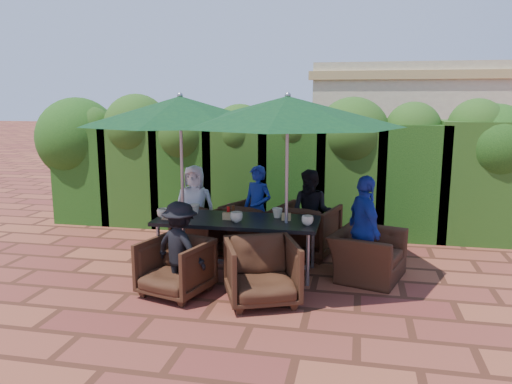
% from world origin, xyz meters
% --- Properties ---
extents(ground, '(80.00, 80.00, 0.00)m').
position_xyz_m(ground, '(0.00, 0.00, 0.00)').
color(ground, brown).
rests_on(ground, ground).
extents(dining_table, '(2.23, 0.90, 0.75)m').
position_xyz_m(dining_table, '(0.01, -0.04, 0.67)').
color(dining_table, black).
rests_on(dining_table, ground).
extents(umbrella_left, '(2.76, 2.76, 2.46)m').
position_xyz_m(umbrella_left, '(-0.77, -0.03, 2.21)').
color(umbrella_left, gray).
rests_on(umbrella_left, ground).
extents(umbrella_right, '(2.97, 2.97, 2.46)m').
position_xyz_m(umbrella_right, '(0.70, -0.12, 2.21)').
color(umbrella_right, gray).
rests_on(umbrella_right, ground).
extents(chair_far_left, '(1.04, 1.02, 0.84)m').
position_xyz_m(chair_far_left, '(-0.73, 0.86, 0.42)').
color(chair_far_left, black).
rests_on(chair_far_left, ground).
extents(chair_far_mid, '(1.07, 1.04, 0.86)m').
position_xyz_m(chair_far_mid, '(0.08, 0.88, 0.43)').
color(chair_far_mid, black).
rests_on(chair_far_mid, ground).
extents(chair_far_right, '(1.03, 1.00, 0.87)m').
position_xyz_m(chair_far_right, '(0.89, 0.91, 0.43)').
color(chair_far_right, black).
rests_on(chair_far_right, ground).
extents(chair_near_left, '(0.91, 0.88, 0.77)m').
position_xyz_m(chair_near_left, '(-0.53, -1.01, 0.38)').
color(chair_near_left, black).
rests_on(chair_near_left, ground).
extents(chair_near_right, '(1.03, 1.01, 0.83)m').
position_xyz_m(chair_near_right, '(0.55, -1.03, 0.42)').
color(chair_near_right, black).
rests_on(chair_near_right, ground).
extents(chair_end_right, '(0.89, 1.11, 0.84)m').
position_xyz_m(chair_end_right, '(1.78, 0.07, 0.42)').
color(chair_end_right, black).
rests_on(chair_end_right, ground).
extents(adult_far_left, '(0.70, 0.47, 1.34)m').
position_xyz_m(adult_far_left, '(-0.93, 0.93, 0.67)').
color(adult_far_left, white).
rests_on(adult_far_left, ground).
extents(adult_far_mid, '(0.61, 0.56, 1.36)m').
position_xyz_m(adult_far_mid, '(0.10, 0.95, 0.68)').
color(adult_far_mid, '#1C319A').
rests_on(adult_far_mid, ground).
extents(adult_far_right, '(0.71, 0.53, 1.33)m').
position_xyz_m(adult_far_right, '(0.94, 0.88, 0.66)').
color(adult_far_right, black).
rests_on(adult_far_right, ground).
extents(adult_near_left, '(0.82, 0.62, 1.16)m').
position_xyz_m(adult_near_left, '(-0.48, -0.96, 0.58)').
color(adult_near_left, black).
rests_on(adult_near_left, ground).
extents(adult_end_right, '(0.71, 0.92, 1.41)m').
position_xyz_m(adult_end_right, '(1.72, -0.06, 0.71)').
color(adult_end_right, '#1C319A').
rests_on(adult_end_right, ground).
extents(child_left, '(0.32, 0.29, 0.73)m').
position_xyz_m(child_left, '(-0.38, 1.03, 0.36)').
color(child_left, '#F0558D').
rests_on(child_left, ground).
extents(child_right, '(0.31, 0.27, 0.74)m').
position_xyz_m(child_right, '(0.53, 1.10, 0.37)').
color(child_right, '#7F4CA6').
rests_on(child_right, ground).
extents(pedestrian_a, '(1.63, 0.62, 1.73)m').
position_xyz_m(pedestrian_a, '(1.64, 4.11, 0.87)').
color(pedestrian_a, '#268C3B').
rests_on(pedestrian_a, ground).
extents(pedestrian_b, '(0.76, 0.49, 1.55)m').
position_xyz_m(pedestrian_b, '(2.22, 4.43, 0.78)').
color(pedestrian_b, '#F0558D').
rests_on(pedestrian_b, ground).
extents(pedestrian_c, '(1.34, 0.93, 1.91)m').
position_xyz_m(pedestrian_c, '(3.61, 4.38, 0.95)').
color(pedestrian_c, '#9A98A0').
rests_on(pedestrian_c, ground).
extents(cup_a, '(0.17, 0.17, 0.13)m').
position_xyz_m(cup_a, '(-1.01, -0.18, 0.82)').
color(cup_a, beige).
rests_on(cup_a, dining_table).
extents(cup_b, '(0.16, 0.16, 0.15)m').
position_xyz_m(cup_b, '(-0.65, 0.11, 0.82)').
color(cup_b, beige).
rests_on(cup_b, dining_table).
extents(cup_c, '(0.17, 0.17, 0.14)m').
position_xyz_m(cup_c, '(0.04, -0.20, 0.82)').
color(cup_c, beige).
rests_on(cup_c, dining_table).
extents(cup_d, '(0.15, 0.15, 0.14)m').
position_xyz_m(cup_d, '(0.54, 0.15, 0.82)').
color(cup_d, beige).
rests_on(cup_d, dining_table).
extents(cup_e, '(0.16, 0.16, 0.12)m').
position_xyz_m(cup_e, '(0.99, -0.17, 0.81)').
color(cup_e, beige).
rests_on(cup_e, dining_table).
extents(ketchup_bottle, '(0.04, 0.04, 0.17)m').
position_xyz_m(ketchup_bottle, '(-0.11, -0.04, 0.83)').
color(ketchup_bottle, '#B20C0A').
rests_on(ketchup_bottle, dining_table).
extents(sauce_bottle, '(0.04, 0.04, 0.17)m').
position_xyz_m(sauce_bottle, '(-0.06, 0.06, 0.83)').
color(sauce_bottle, '#4C230C').
rests_on(sauce_bottle, dining_table).
extents(serving_tray, '(0.35, 0.25, 0.02)m').
position_xyz_m(serving_tray, '(-0.81, -0.18, 0.76)').
color(serving_tray, '#A77951').
rests_on(serving_tray, dining_table).
extents(number_block_left, '(0.12, 0.06, 0.10)m').
position_xyz_m(number_block_left, '(-0.11, -0.11, 0.80)').
color(number_block_left, tan).
rests_on(number_block_left, dining_table).
extents(number_block_right, '(0.12, 0.06, 0.10)m').
position_xyz_m(number_block_right, '(0.69, 0.02, 0.80)').
color(number_block_right, tan).
rests_on(number_block_right, dining_table).
extents(hedge_wall, '(9.10, 1.60, 2.46)m').
position_xyz_m(hedge_wall, '(-0.21, 2.32, 1.35)').
color(hedge_wall, '#12330E').
rests_on(hedge_wall, ground).
extents(building, '(6.20, 3.08, 3.20)m').
position_xyz_m(building, '(3.50, 6.99, 1.61)').
color(building, beige).
rests_on(building, ground).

